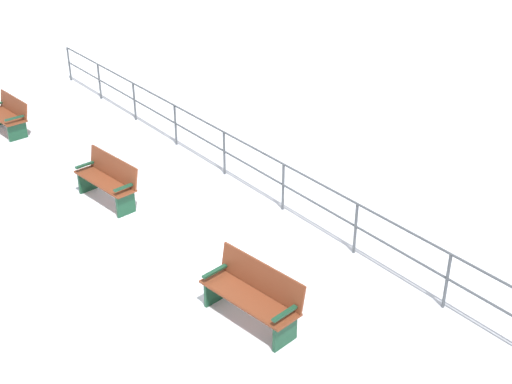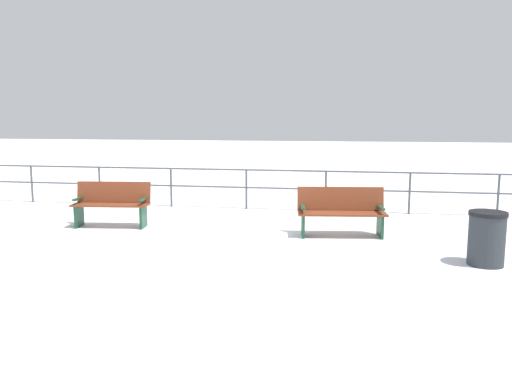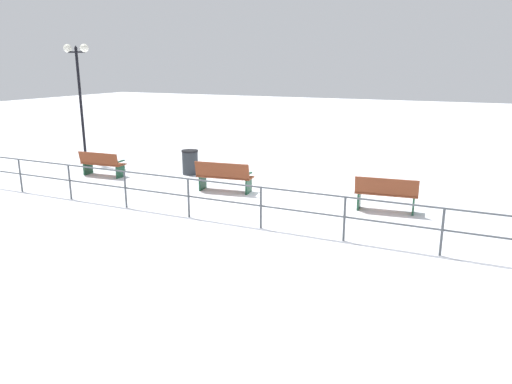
# 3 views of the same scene
# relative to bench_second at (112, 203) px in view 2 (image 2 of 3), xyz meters

# --- Properties ---
(ground_plane) EXTENTS (80.00, 80.00, 0.00)m
(ground_plane) POSITION_rel_bench_second_xyz_m (0.22, 2.35, -0.49)
(ground_plane) COLOR white
(ground_plane) RESTS_ON ground
(bench_second) EXTENTS (0.67, 1.60, 0.92)m
(bench_second) POSITION_rel_bench_second_xyz_m (0.00, 0.00, 0.00)
(bench_second) COLOR brown
(bench_second) RESTS_ON ground
(bench_third) EXTENTS (0.79, 1.72, 0.92)m
(bench_third) POSITION_rel_bench_second_xyz_m (0.01, 4.69, -0.02)
(bench_third) COLOR brown
(bench_third) RESTS_ON ground
(waterfront_railing) EXTENTS (0.05, 19.52, 0.99)m
(waterfront_railing) POSITION_rel_bench_second_xyz_m (-2.50, 2.35, 0.18)
(waterfront_railing) COLOR #4C5156
(waterfront_railing) RESTS_ON ground
(trash_bin) EXTENTS (0.56, 0.56, 0.83)m
(trash_bin) POSITION_rel_bench_second_xyz_m (1.62, 6.90, -0.07)
(trash_bin) COLOR #2D3338
(trash_bin) RESTS_ON ground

